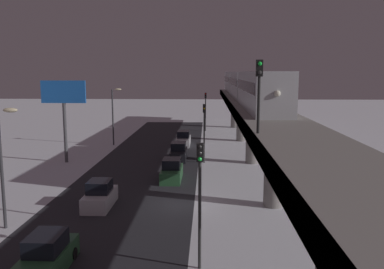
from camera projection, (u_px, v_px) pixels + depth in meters
name	position (u px, v px, depth m)	size (l,w,h in m)	color
ground_plane	(178.00, 205.00, 30.43)	(240.00, 240.00, 0.00)	white
avenue_asphalt	(121.00, 204.00, 30.60)	(11.00, 101.51, 0.01)	#28282D
elevated_railway	(274.00, 132.00, 29.33)	(5.00, 101.51, 6.44)	gray
subway_train	(243.00, 84.00, 55.70)	(2.94, 55.47, 3.40)	#B7BABF
rail_signal	(259.00, 83.00, 22.11)	(0.36, 0.41, 4.00)	black
sedan_green	(47.00, 257.00, 20.07)	(1.91, 4.55, 1.97)	#2D6038
sedan_white	(183.00, 139.00, 55.11)	(1.80, 4.74, 1.97)	silver
sedan_black	(179.00, 153.00, 46.11)	(1.80, 4.52, 1.97)	black
sedan_white_2	(100.00, 196.00, 29.91)	(1.80, 4.04, 1.97)	silver
sedan_green_2	(172.00, 171.00, 37.40)	(1.80, 4.42, 1.97)	#2D6038
traffic_light_near	(200.00, 188.00, 19.93)	(0.32, 0.44, 6.40)	#2D2D2D
traffic_light_mid	(204.00, 125.00, 43.98)	(0.32, 0.44, 6.40)	#2D2D2D
traffic_light_far	(206.00, 106.00, 68.02)	(0.32, 0.44, 6.40)	#2D2D2D
commercial_billboard	(64.00, 100.00, 43.84)	(4.80, 0.36, 8.90)	#4C4C51
street_lamp_near	(4.00, 154.00, 25.16)	(1.35, 0.44, 7.65)	#38383D
street_lamp_far	(114.00, 110.00, 54.80)	(1.35, 0.44, 7.65)	#38383D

